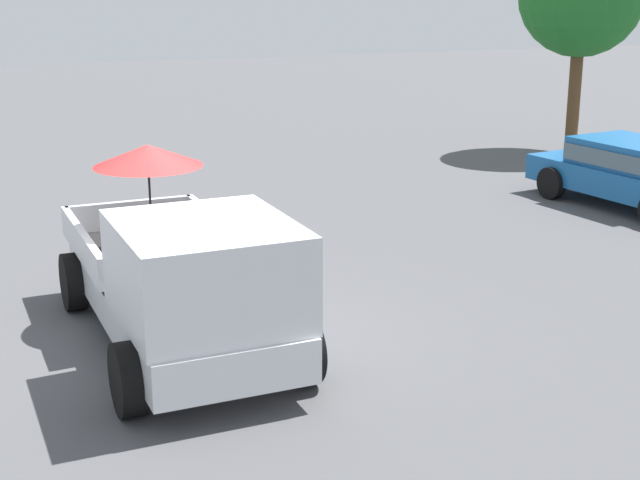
# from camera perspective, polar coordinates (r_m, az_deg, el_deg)

# --- Properties ---
(ground_plane) EXTENTS (80.00, 80.00, 0.00)m
(ground_plane) POSITION_cam_1_polar(r_m,az_deg,el_deg) (11.92, -8.73, -6.21)
(ground_plane) COLOR #4C4C4F
(pickup_truck_main) EXTENTS (5.13, 2.42, 2.36)m
(pickup_truck_main) POSITION_cam_1_polar(r_m,az_deg,el_deg) (11.20, -8.37, -2.29)
(pickup_truck_main) COLOR black
(pickup_truck_main) RESTS_ON ground
(parked_sedan_far) EXTENTS (4.52, 2.47, 1.33)m
(parked_sedan_far) POSITION_cam_1_polar(r_m,az_deg,el_deg) (19.44, 18.65, 4.08)
(parked_sedan_far) COLOR black
(parked_sedan_far) RESTS_ON ground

